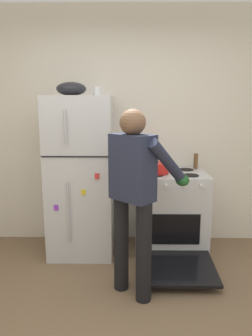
% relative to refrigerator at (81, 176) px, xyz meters
% --- Properties ---
extents(kitchen_wall_back, '(6.00, 0.10, 2.70)m').
position_rel_refrigerator_xyz_m(kitchen_wall_back, '(0.43, 0.38, 0.49)').
color(kitchen_wall_back, silver).
rests_on(kitchen_wall_back, ground).
extents(refrigerator, '(0.68, 0.72, 1.71)m').
position_rel_refrigerator_xyz_m(refrigerator, '(0.00, 0.00, 0.00)').
color(refrigerator, silver).
rests_on(refrigerator, ground).
extents(stove_range, '(0.76, 1.21, 0.91)m').
position_rel_refrigerator_xyz_m(stove_range, '(0.98, -0.02, -0.42)').
color(stove_range, silver).
rests_on(stove_range, ground).
extents(person_cook, '(0.69, 0.73, 1.60)m').
position_rel_refrigerator_xyz_m(person_cook, '(0.57, -0.83, 0.10)').
color(person_cook, black).
rests_on(person_cook, ground).
extents(red_pot, '(0.35, 0.25, 0.11)m').
position_rel_refrigerator_xyz_m(red_pot, '(0.82, -0.05, 0.10)').
color(red_pot, red).
rests_on(red_pot, stove_range).
extents(coffee_mug, '(0.11, 0.08, 0.10)m').
position_rel_refrigerator_xyz_m(coffee_mug, '(0.18, 0.05, 0.90)').
color(coffee_mug, silver).
rests_on(coffee_mug, refrigerator).
extents(pepper_mill, '(0.05, 0.05, 0.17)m').
position_rel_refrigerator_xyz_m(pepper_mill, '(1.28, 0.20, 0.13)').
color(pepper_mill, brown).
rests_on(pepper_mill, stove_range).
extents(mixing_bowl, '(0.31, 0.31, 0.14)m').
position_rel_refrigerator_xyz_m(mixing_bowl, '(-0.08, 0.00, 0.93)').
color(mixing_bowl, black).
rests_on(mixing_bowl, refrigerator).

